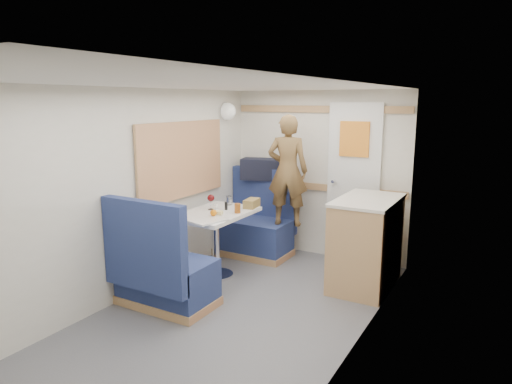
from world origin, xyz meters
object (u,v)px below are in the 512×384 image
Objects in this scene: cheese_block at (218,213)px; tumbler_mid at (229,201)px; person at (288,171)px; bench_near at (162,276)px; dome_light at (228,111)px; tumbler_left at (176,212)px; salt_grinder at (216,209)px; beer_glass at (237,208)px; dinette_table at (216,226)px; galley_counter at (366,242)px; orange_fruit at (213,213)px; duffel_bag at (264,169)px; bread_loaf at (252,203)px; bench_far at (256,230)px; pepper_grinder at (226,206)px; tray at (208,220)px; wine_glass at (211,199)px.

tumbler_mid is (-0.17, 0.48, 0.01)m from cheese_block.
bench_near is at bearing 60.05° from person.
dome_light is 1.57m from tumbler_left.
person is 12.66× the size of tumbler_mid.
person reaches higher than cheese_block.
beer_glass is at bearing 36.28° from salt_grinder.
galley_counter is at bearing 20.54° from dinette_table.
salt_grinder reaches higher than orange_fruit.
cheese_block is (0.15, -1.25, -0.28)m from duffel_bag.
bench_near reaches higher than tumbler_mid.
orange_fruit is at bearing -72.41° from tumbler_mid.
cheese_block is 1.00× the size of beer_glass.
beer_glass is 1.02× the size of salt_grinder.
bread_loaf is at bearing 59.15° from tumbler_left.
pepper_grinder is (0.04, -0.72, 0.46)m from bench_far.
tumbler_left is 0.75m from tumbler_mid.
tray is at bearing -98.05° from duffel_bag.
galley_counter is at bearing -36.03° from duffel_bag.
dinette_table is 0.31m from beer_glass.
tumbler_left is (-0.37, -0.03, 0.05)m from tray.
bench_far is at bearing 105.98° from beer_glass.
duffel_bag is at bearing 91.03° from bench_near.
person is at bearing 59.05° from pepper_grinder.
dinette_table is 2.73× the size of tray.
bench_near is at bearing -83.82° from wine_glass.
tray is 3.33× the size of tumbler_mid.
orange_fruit is 0.36m from wine_glass.
salt_grinder is at bearing 132.48° from cheese_block.
beer_glass is at bearing 70.25° from orange_fruit.
galley_counter reaches higher than salt_grinder.
bench_near is 3.12× the size of tray.
galley_counter is at bearing 150.43° from person.
wine_glass is at bearing 121.51° from tray.
tumbler_left is at bearing -120.85° from bread_loaf.
wine_glass is 1.66× the size of tumbler_mid.
bench_near is 1.11m from pepper_grinder.
tumbler_mid reaches higher than salt_grinder.
tumbler_left is (-0.19, -1.50, -0.26)m from duffel_bag.
cheese_block is at bearing 98.82° from tray.
dinette_table is at bearing -103.44° from duffel_bag.
tray is (0.54, -1.20, -1.02)m from dome_light.
dome_light is 1.07m from person.
wine_glass reaches higher than beer_glass.
pepper_grinder is at bearing -64.70° from tumbler_mid.
dome_light reaches higher than wine_glass.
bench_far is at bearing 83.60° from tumbler_mid.
orange_fruit is at bearing -100.07° from bread_loaf.
cheese_block is at bearing -70.19° from tumbler_mid.
dome_light is at bearing 170.82° from galley_counter.
beer_glass is (0.45, 0.45, -0.01)m from tumbler_left.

